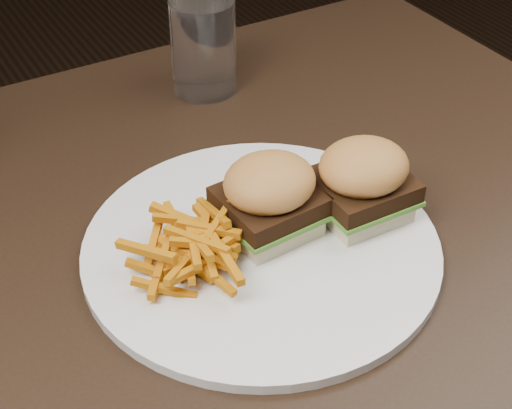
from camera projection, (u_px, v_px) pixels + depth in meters
dining_table at (135, 286)px, 0.74m from camera, size 1.20×0.80×0.04m
plate at (261, 247)px, 0.74m from camera, size 0.34×0.34×0.01m
sandwich_half_a at (269, 221)px, 0.75m from camera, size 0.08×0.08×0.02m
sandwich_half_b at (360, 205)px, 0.77m from camera, size 0.08×0.08×0.02m
fries_pile at (194, 249)px, 0.70m from camera, size 0.12×0.12×0.04m
tumbler at (204, 49)px, 0.96m from camera, size 0.08×0.08×0.13m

